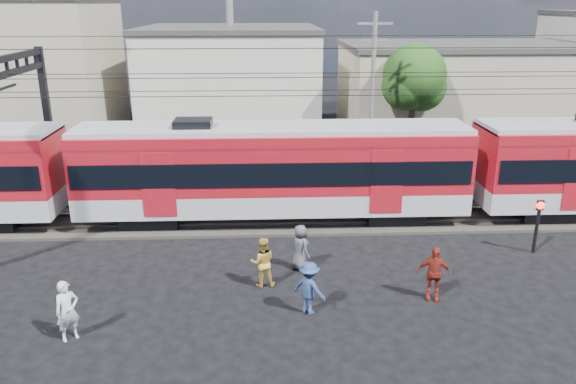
% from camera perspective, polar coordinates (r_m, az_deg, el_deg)
% --- Properties ---
extents(ground, '(120.00, 120.00, 0.00)m').
position_cam_1_polar(ground, '(16.96, -3.16, -13.13)').
color(ground, black).
rests_on(ground, ground).
extents(track_bed, '(70.00, 3.40, 0.12)m').
position_cam_1_polar(track_bed, '(24.10, -3.00, -2.90)').
color(track_bed, '#2D2823').
rests_on(track_bed, ground).
extents(rail_near, '(70.00, 0.12, 0.12)m').
position_cam_1_polar(rail_near, '(23.36, -3.02, -3.31)').
color(rail_near, '#59544C').
rests_on(rail_near, track_bed).
extents(rail_far, '(70.00, 0.12, 0.12)m').
position_cam_1_polar(rail_far, '(24.76, -3.00, -2.00)').
color(rail_far, '#59544C').
rests_on(rail_far, track_bed).
extents(commuter_train, '(50.30, 3.08, 4.17)m').
position_cam_1_polar(commuter_train, '(23.34, -1.03, 2.48)').
color(commuter_train, black).
rests_on(commuter_train, ground).
extents(catenary, '(70.00, 9.30, 7.52)m').
position_cam_1_polar(catenary, '(24.41, -24.19, 8.16)').
color(catenary, black).
rests_on(catenary, ground).
extents(building_west, '(14.28, 10.20, 9.30)m').
position_cam_1_polar(building_west, '(42.32, -27.13, 10.95)').
color(building_west, gray).
rests_on(building_west, ground).
extents(building_midwest, '(12.24, 12.24, 7.30)m').
position_cam_1_polar(building_midwest, '(41.80, -5.73, 11.42)').
color(building_midwest, beige).
rests_on(building_midwest, ground).
extents(building_mideast, '(16.32, 10.20, 6.30)m').
position_cam_1_polar(building_mideast, '(41.18, 17.24, 9.87)').
color(building_mideast, gray).
rests_on(building_mideast, ground).
extents(utility_pole_mid, '(1.80, 0.24, 8.50)m').
position_cam_1_polar(utility_pole_mid, '(30.27, 8.54, 10.19)').
color(utility_pole_mid, slate).
rests_on(utility_pole_mid, ground).
extents(tree_near, '(3.82, 3.64, 6.72)m').
position_cam_1_polar(tree_near, '(33.96, 12.96, 11.06)').
color(tree_near, '#382619').
rests_on(tree_near, ground).
extents(pedestrian_a, '(0.77, 0.72, 1.76)m').
position_cam_1_polar(pedestrian_a, '(16.92, -21.51, -11.16)').
color(pedestrian_a, silver).
rests_on(pedestrian_a, ground).
extents(pedestrian_b, '(0.88, 0.71, 1.70)m').
position_cam_1_polar(pedestrian_b, '(18.56, -2.60, -7.13)').
color(pedestrian_b, gold).
rests_on(pedestrian_b, ground).
extents(pedestrian_c, '(1.24, 1.14, 1.67)m').
position_cam_1_polar(pedestrian_c, '(17.02, 2.17, -9.74)').
color(pedestrian_c, navy).
rests_on(pedestrian_c, ground).
extents(pedestrian_d, '(1.12, 0.64, 1.80)m').
position_cam_1_polar(pedestrian_d, '(18.30, 14.56, -8.00)').
color(pedestrian_d, maroon).
rests_on(pedestrian_d, ground).
extents(pedestrian_e, '(0.88, 0.96, 1.64)m').
position_cam_1_polar(pedestrian_e, '(19.68, 1.25, -5.63)').
color(pedestrian_e, '#4B4B50').
rests_on(pedestrian_e, ground).
extents(crossing_signal, '(0.30, 0.30, 2.08)m').
position_cam_1_polar(crossing_signal, '(22.64, 24.09, -2.30)').
color(crossing_signal, black).
rests_on(crossing_signal, ground).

